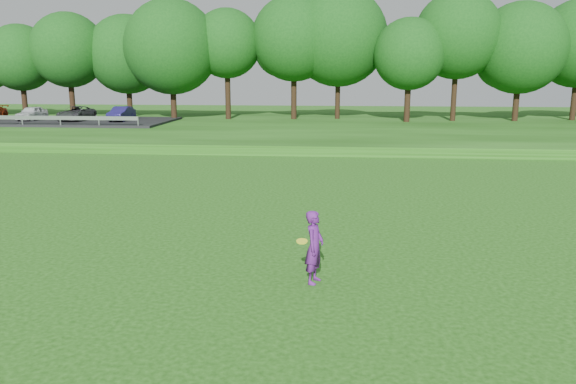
{
  "coord_description": "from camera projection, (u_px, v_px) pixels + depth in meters",
  "views": [
    {
      "loc": [
        2.73,
        -13.45,
        4.84
      ],
      "look_at": [
        1.15,
        3.0,
        1.3
      ],
      "focal_mm": 35.0,
      "sensor_mm": 36.0,
      "label": 1
    }
  ],
  "objects": [
    {
      "name": "treeline",
      "position": [
        313.0,
        35.0,
        49.66
      ],
      "size": [
        104.0,
        7.0,
        15.0
      ],
      "primitive_type": null,
      "color": "#0F4110",
      "rests_on": "berm"
    },
    {
      "name": "woman",
      "position": [
        314.0,
        247.0,
        13.01
      ],
      "size": [
        0.69,
        0.78,
        1.73
      ],
      "color": "#591974",
      "rests_on": "ground"
    },
    {
      "name": "ground",
      "position": [
        232.0,
        265.0,
        14.36
      ],
      "size": [
        140.0,
        140.0,
        0.0
      ],
      "primitive_type": "plane",
      "color": "#16400C",
      "rests_on": "ground"
    },
    {
      "name": "parking_lot",
      "position": [
        32.0,
        117.0,
        48.32
      ],
      "size": [
        24.0,
        9.0,
        1.38
      ],
      "color": "black",
      "rests_on": "berm"
    },
    {
      "name": "walking_path",
      "position": [
        296.0,
        154.0,
        33.83
      ],
      "size": [
        130.0,
        1.6,
        0.04
      ],
      "primitive_type": "cube",
      "color": "gray",
      "rests_on": "ground"
    },
    {
      "name": "berm",
      "position": [
        309.0,
        127.0,
        47.4
      ],
      "size": [
        130.0,
        30.0,
        0.6
      ],
      "primitive_type": "cube",
      "color": "#16400C",
      "rests_on": "ground"
    }
  ]
}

